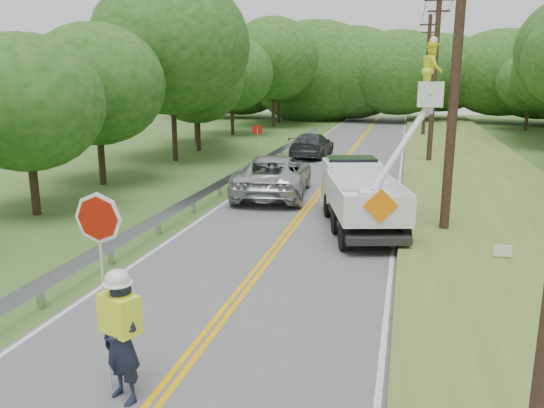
# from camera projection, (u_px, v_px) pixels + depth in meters

# --- Properties ---
(ground) EXTENTS (140.00, 140.00, 0.00)m
(ground) POSITION_uv_depth(u_px,v_px,m) (195.00, 352.00, 10.21)
(ground) COLOR #345924
(ground) RESTS_ON ground
(road) EXTENTS (7.20, 96.00, 0.03)m
(road) POSITION_uv_depth(u_px,v_px,m) (316.00, 196.00, 23.42)
(road) COLOR #535356
(road) RESTS_ON ground
(guardrail) EXTENTS (0.18, 48.00, 0.77)m
(guardrail) POSITION_uv_depth(u_px,v_px,m) (235.00, 176.00, 25.10)
(guardrail) COLOR #95989C
(guardrail) RESTS_ON ground
(utility_poles) EXTENTS (1.60, 43.30, 10.00)m
(utility_poles) POSITION_uv_depth(u_px,v_px,m) (441.00, 72.00, 23.88)
(utility_poles) COLOR black
(utility_poles) RESTS_ON ground
(tall_grass_verge) EXTENTS (7.00, 96.00, 0.30)m
(tall_grass_verge) POSITION_uv_depth(u_px,v_px,m) (491.00, 202.00, 21.72)
(tall_grass_verge) COLOR #4F6524
(tall_grass_verge) RESTS_ON ground
(treeline_left) EXTENTS (9.94, 56.29, 11.05)m
(treeline_left) POSITION_uv_depth(u_px,v_px,m) (219.00, 66.00, 40.72)
(treeline_left) COLOR #332319
(treeline_left) RESTS_ON ground
(treeline_horizon) EXTENTS (56.59, 14.99, 12.22)m
(treeline_horizon) POSITION_uv_depth(u_px,v_px,m) (392.00, 73.00, 61.54)
(treeline_horizon) COLOR #14490F
(treeline_horizon) RESTS_ON ground
(flagger) EXTENTS (1.24, 0.75, 3.34)m
(flagger) POSITION_uv_depth(u_px,v_px,m) (120.00, 331.00, 8.41)
(flagger) COLOR #191E33
(flagger) RESTS_ON road
(bucket_truck) EXTENTS (4.13, 6.40, 6.11)m
(bucket_truck) POSITION_uv_depth(u_px,v_px,m) (363.00, 184.00, 18.72)
(bucket_truck) COLOR black
(bucket_truck) RESTS_ON road
(suv_silver) EXTENTS (3.54, 6.59, 1.76)m
(suv_silver) POSITION_uv_depth(u_px,v_px,m) (274.00, 175.00, 23.43)
(suv_silver) COLOR #AFB2B7
(suv_silver) RESTS_ON road
(suv_darkgrey) EXTENTS (2.37, 5.33, 1.52)m
(suv_darkgrey) POSITION_uv_depth(u_px,v_px,m) (312.00, 145.00, 34.73)
(suv_darkgrey) COLOR #34363B
(suv_darkgrey) RESTS_ON road
(stop_sign_permanent) EXTENTS (0.56, 0.09, 2.65)m
(stop_sign_permanent) POSITION_uv_depth(u_px,v_px,m) (257.00, 142.00, 28.16)
(stop_sign_permanent) COLOR #95989C
(stop_sign_permanent) RESTS_ON ground
(yard_sign) EXTENTS (0.46, 0.04, 0.67)m
(yard_sign) POSITION_uv_depth(u_px,v_px,m) (503.00, 252.00, 14.52)
(yard_sign) COLOR white
(yard_sign) RESTS_ON ground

